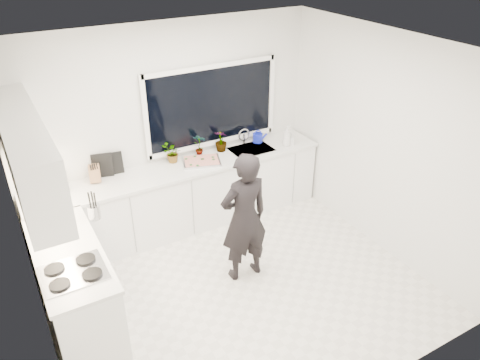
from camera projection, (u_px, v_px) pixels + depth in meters
floor at (237, 288)px, 5.40m from camera, size 4.00×3.50×0.02m
wall_back at (170, 127)px, 6.07m from camera, size 4.00×0.02×2.70m
wall_left at (25, 246)px, 3.86m from camera, size 0.02×3.50×2.70m
wall_right at (382, 144)px, 5.61m from camera, size 0.02×3.50×2.70m
ceiling at (236, 51)px, 4.07m from camera, size 4.00×3.50×0.02m
window at (212, 106)px, 6.21m from camera, size 1.80×0.02×1.00m
base_cabinets_back at (184, 198)px, 6.28m from camera, size 3.92×0.58×0.88m
base_cabinets_left at (76, 290)px, 4.72m from camera, size 0.58×1.60×0.88m
countertop_back at (182, 168)px, 6.04m from camera, size 3.94×0.62×0.04m
countertop_left at (68, 254)px, 4.49m from camera, size 0.62×1.60×0.04m
upper_cabinets at (27, 154)px, 4.24m from camera, size 0.34×2.10×0.70m
sink at (251, 152)px, 6.52m from camera, size 0.58×0.42×0.14m
faucet at (244, 137)px, 6.60m from camera, size 0.03×0.03×0.22m
stovetop at (73, 272)px, 4.20m from camera, size 0.56×0.48×0.03m
person at (244, 218)px, 5.22m from camera, size 0.58×0.39×1.59m
pizza_tray at (202, 161)px, 6.13m from camera, size 0.57×0.49×0.03m
pizza at (201, 160)px, 6.12m from camera, size 0.52×0.44×0.01m
watering_can at (258, 138)px, 6.68m from camera, size 0.18×0.18×0.13m
paper_towel_roll at (60, 182)px, 5.41m from camera, size 0.14×0.14×0.26m
knife_block at (95, 174)px, 5.63m from camera, size 0.15×0.13×0.22m
utensil_crock at (94, 212)px, 4.95m from camera, size 0.13×0.13×0.16m
picture_frame_large at (114, 163)px, 5.81m from camera, size 0.22×0.04×0.28m
picture_frame_small at (102, 165)px, 5.74m from camera, size 0.25×0.08×0.30m
herb_plants at (193, 148)px, 6.20m from camera, size 0.99×0.30×0.32m
soap_bottles at (288, 137)px, 6.54m from camera, size 0.20×0.14×0.30m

